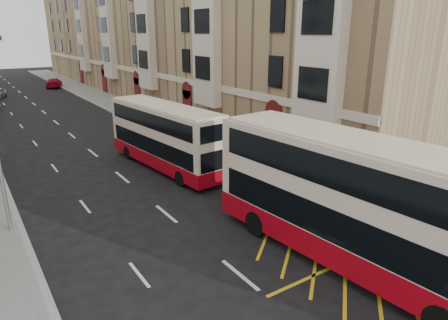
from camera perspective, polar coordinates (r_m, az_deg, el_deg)
pavement_right at (r=39.89m, az=-10.40°, el=5.77°), size 4.00×120.00×0.15m
kerb_right at (r=39.17m, az=-13.08°, el=5.37°), size 0.25×120.00×0.15m
road_markings at (r=52.11m, az=-25.34°, el=7.09°), size 10.00×110.00×0.01m
terrace_right at (r=55.89m, az=-10.71°, el=16.87°), size 10.75×79.00×15.25m
guard_railing at (r=19.36m, az=14.43°, el=-5.27°), size 0.06×6.56×1.01m
double_decker_front at (r=15.02m, az=18.42°, el=-5.99°), size 3.72×12.22×4.80m
double_decker_rear at (r=25.07m, az=-8.38°, el=3.32°), size 3.31×10.26×4.02m
pedestrian_far at (r=19.00m, az=15.93°, el=-5.05°), size 1.12×0.47×1.90m
car_red at (r=67.53m, az=-23.12°, el=10.10°), size 3.34×5.23×1.41m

